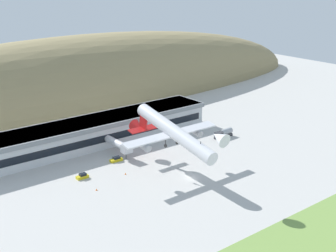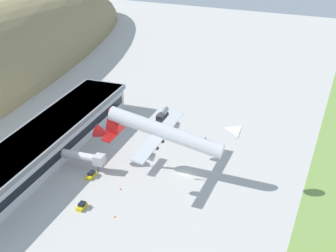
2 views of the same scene
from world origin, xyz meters
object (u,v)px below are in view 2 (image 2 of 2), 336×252
cargo_airplane (162,132)px  fuel_truck (163,115)px  service_car_0 (91,175)px  terminal_building (38,147)px  service_car_1 (82,206)px  traffic_cone_0 (115,216)px  jetway_0 (85,157)px  traffic_cone_1 (120,189)px

cargo_airplane → fuel_truck: bearing=20.4°
cargo_airplane → service_car_0: 24.68m
terminal_building → service_car_1: 30.27m
traffic_cone_0 → fuel_truck: bearing=8.9°
cargo_airplane → traffic_cone_0: (-25.62, 3.78, -13.25)m
terminal_building → service_car_0: (-2.36, -18.90, -4.68)m
jetway_0 → service_car_1: bearing=-155.4°
terminal_building → fuel_truck: size_ratio=11.30×
traffic_cone_0 → terminal_building: bearing=61.2°
terminal_building → traffic_cone_0: bearing=-118.8°
jetway_0 → fuel_truck: size_ratio=1.64×
terminal_building → traffic_cone_1: terminal_building is taller
terminal_building → traffic_cone_1: (-5.81, -29.82, -5.05)m
jetway_0 → cargo_airplane: 25.16m
jetway_0 → cargo_airplane: size_ratio=0.31×
cargo_airplane → traffic_cone_1: cargo_airplane is taller
service_car_0 → fuel_truck: bearing=-6.9°
traffic_cone_1 → service_car_0: bearing=72.5°
service_car_1 → traffic_cone_1: (12.07, -5.84, -0.39)m
service_car_1 → cargo_airplane: bearing=-29.1°
cargo_airplane → traffic_cone_1: bearing=148.1°
terminal_building → cargo_airplane: 39.28m
fuel_truck → traffic_cone_0: fuel_truck is taller
cargo_airplane → fuel_truck: cargo_airplane is taller
terminal_building → jetway_0: terminal_building is taller
terminal_building → service_car_0: size_ratio=21.62×
service_car_0 → service_car_1: (-15.51, -5.08, 0.02)m
jetway_0 → traffic_cone_1: (-7.16, -14.64, -3.71)m
terminal_building → traffic_cone_1: bearing=-101.0°
jetway_0 → fuel_truck: 42.62m
fuel_truck → traffic_cone_1: 49.02m
service_car_1 → fuel_truck: fuel_truck is taller
service_car_0 → traffic_cone_0: size_ratio=7.58×
jetway_0 → service_car_0: 6.22m
cargo_airplane → service_car_1: (-24.83, 13.79, -12.86)m
cargo_airplane → traffic_cone_0: 29.09m
service_car_0 → traffic_cone_1: 11.46m
jetway_0 → traffic_cone_0: (-20.01, -18.81, -3.71)m
service_car_0 → fuel_truck: size_ratio=0.52×
terminal_building → jetway_0: (1.35, -15.18, -1.34)m
cargo_airplane → traffic_cone_0: bearing=171.6°
service_car_1 → fuel_truck: (60.77, -0.41, 0.86)m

